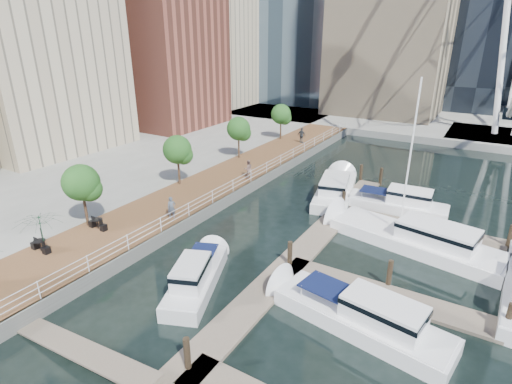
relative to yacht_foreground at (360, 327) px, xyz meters
name	(u,v)px	position (x,y,z in m)	size (l,w,h in m)	color
ground	(169,322)	(-8.66, -4.70, 0.00)	(520.00, 520.00, 0.00)	black
boardwalk	(207,190)	(-17.66, 10.30, 0.50)	(6.00, 60.00, 1.00)	brown
seawall	(234,197)	(-14.66, 10.30, 0.50)	(0.25, 60.00, 1.00)	#595954
land_inland	(35,150)	(-44.66, 10.30, 0.50)	(48.00, 90.00, 1.00)	gray
land_far	(444,91)	(-8.66, 97.30, 0.50)	(200.00, 114.00, 1.00)	gray
pier	(503,138)	(5.34, 47.30, 0.50)	(14.00, 12.00, 1.00)	gray
railing	(233,186)	(-14.76, 10.30, 1.52)	(0.10, 60.00, 1.05)	white
floating_docks	(376,267)	(-0.69, 5.28, 0.49)	(16.00, 34.00, 2.60)	#6D6051
midrise_condos	(111,39)	(-42.23, 22.12, 13.42)	(19.00, 67.00, 28.00)	#BCAD8E
street_trees	(177,150)	(-20.06, 9.30, 4.29)	(2.60, 42.60, 4.60)	#3F2B1C
cafe_tables	(12,262)	(-19.06, -6.70, 1.37)	(2.50, 13.70, 0.74)	black
yacht_foreground	(360,327)	(0.00, 0.00, 0.00)	(2.67, 9.95, 2.15)	white
pedestrian_near	(172,208)	(-15.63, 3.38, 1.85)	(0.62, 0.40, 1.69)	#46505E
pedestrian_mid	(248,169)	(-15.56, 14.09, 1.90)	(0.87, 0.68, 1.79)	#87675D
pedestrian_far	(302,135)	(-16.79, 28.85, 1.99)	(1.16, 0.48, 1.97)	#353A42
moored_yachts	(398,252)	(-0.06, 8.79, 0.00)	(21.24, 34.43, 11.50)	white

